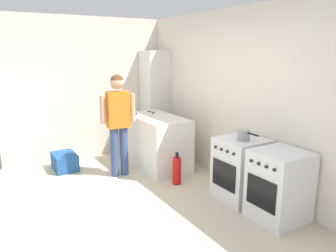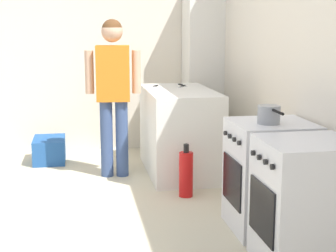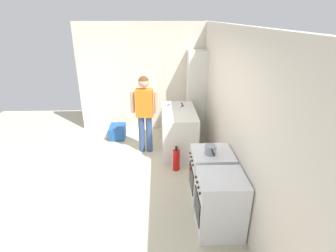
{
  "view_description": "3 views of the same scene",
  "coord_description": "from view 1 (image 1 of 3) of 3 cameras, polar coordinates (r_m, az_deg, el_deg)",
  "views": [
    {
      "loc": [
        3.44,
        -1.4,
        1.98
      ],
      "look_at": [
        -0.21,
        0.76,
        1.01
      ],
      "focal_mm": 35.0,
      "sensor_mm": 36.0,
      "label": 1
    },
    {
      "loc": [
        3.98,
        0.14,
        1.56
      ],
      "look_at": [
        0.06,
        0.83,
        0.79
      ],
      "focal_mm": 55.0,
      "sensor_mm": 36.0,
      "label": 2
    },
    {
      "loc": [
        3.75,
        0.79,
        2.73
      ],
      "look_at": [
        -0.29,
        0.94,
        1.01
      ],
      "focal_mm": 28.0,
      "sensor_mm": 36.0,
      "label": 3
    }
  ],
  "objects": [
    {
      "name": "knife_paring",
      "position": [
        5.83,
        -2.61,
        2.25
      ],
      "size": [
        0.19,
        0.13,
        0.01
      ],
      "color": "silver",
      "rests_on": "counter_unit"
    },
    {
      "name": "counter_unit",
      "position": [
        5.67,
        -2.04,
        -2.79
      ],
      "size": [
        1.3,
        0.7,
        0.9
      ],
      "primitive_type": "cube",
      "color": "silver",
      "rests_on": "ground"
    },
    {
      "name": "recycling_crate_lower",
      "position": [
        5.89,
        -17.55,
        -5.93
      ],
      "size": [
        0.52,
        0.36,
        0.28
      ],
      "primitive_type": "cube",
      "color": "#235193",
      "rests_on": "ground"
    },
    {
      "name": "ground_plane",
      "position": [
        4.21,
        -7.72,
        -15.29
      ],
      "size": [
        8.0,
        8.0,
        0.0
      ],
      "primitive_type": "plane",
      "color": "beige"
    },
    {
      "name": "knife_utility",
      "position": [
        5.93,
        -2.92,
        2.43
      ],
      "size": [
        0.25,
        0.06,
        0.01
      ],
      "color": "silver",
      "rests_on": "counter_unit"
    },
    {
      "name": "side_wall_left",
      "position": [
        6.34,
        -14.01,
        6.35
      ],
      "size": [
        0.1,
        3.1,
        2.6
      ],
      "primitive_type": "cube",
      "color": "silver",
      "rests_on": "ground"
    },
    {
      "name": "larder_cabinet",
      "position": [
        6.59,
        -2.37,
        4.33
      ],
      "size": [
        0.48,
        0.44,
        2.0
      ],
      "primitive_type": "cube",
      "color": "silver",
      "rests_on": "ground"
    },
    {
      "name": "person",
      "position": [
        5.21,
        -8.68,
        1.65
      ],
      "size": [
        0.23,
        0.57,
        1.64
      ],
      "color": "#384C7A",
      "rests_on": "ground"
    },
    {
      "name": "knife_chef",
      "position": [
        5.69,
        -5.58,
        1.93
      ],
      "size": [
        0.29,
        0.18,
        0.01
      ],
      "color": "silver",
      "rests_on": "counter_unit"
    },
    {
      "name": "pot",
      "position": [
        4.35,
        13.0,
        -1.57
      ],
      "size": [
        0.35,
        0.17,
        0.14
      ],
      "color": "gray",
      "rests_on": "oven_left"
    },
    {
      "name": "oven_left",
      "position": [
        4.57,
        12.62,
        -7.33
      ],
      "size": [
        0.59,
        0.62,
        0.85
      ],
      "color": "silver",
      "rests_on": "ground"
    },
    {
      "name": "back_wall",
      "position": [
        4.85,
        13.53,
        4.47
      ],
      "size": [
        6.0,
        0.1,
        2.6
      ],
      "primitive_type": "cube",
      "color": "silver",
      "rests_on": "ground"
    },
    {
      "name": "oven_right",
      "position": [
        4.16,
        18.83,
        -9.81
      ],
      "size": [
        0.58,
        0.62,
        0.85
      ],
      "color": "silver",
      "rests_on": "ground"
    },
    {
      "name": "fire_extinguisher",
      "position": [
        5.01,
        1.57,
        -7.74
      ],
      "size": [
        0.13,
        0.13,
        0.5
      ],
      "color": "red",
      "rests_on": "ground"
    }
  ]
}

